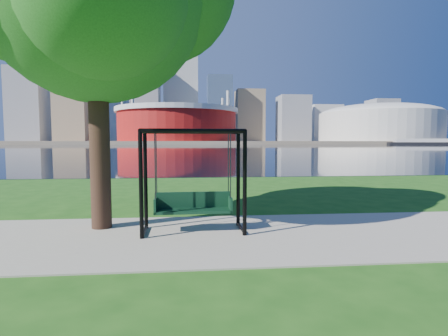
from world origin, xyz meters
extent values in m
plane|color=#1E5114|center=(0.00, 0.00, 0.00)|extent=(900.00, 900.00, 0.00)
cube|color=#9E937F|center=(0.00, -0.50, 0.01)|extent=(120.00, 4.00, 0.03)
cube|color=black|center=(0.00, 102.00, 0.01)|extent=(900.00, 180.00, 0.02)
cube|color=#937F60|center=(0.00, 306.00, 1.00)|extent=(900.00, 228.00, 2.00)
cylinder|color=maroon|center=(-10.00, 235.00, 13.00)|extent=(80.00, 80.00, 22.00)
cylinder|color=silver|center=(-10.00, 235.00, 22.50)|extent=(83.00, 83.00, 3.00)
cylinder|color=silver|center=(22.91, 254.00, 18.00)|extent=(2.00, 2.00, 32.00)
cylinder|color=silver|center=(-42.91, 254.00, 18.00)|extent=(2.00, 2.00, 32.00)
cylinder|color=silver|center=(-42.91, 216.00, 18.00)|extent=(2.00, 2.00, 32.00)
cylinder|color=silver|center=(22.91, 216.00, 18.00)|extent=(2.00, 2.00, 32.00)
cylinder|color=beige|center=(135.00, 235.00, 12.00)|extent=(84.00, 84.00, 20.00)
ellipsoid|color=beige|center=(135.00, 235.00, 21.00)|extent=(84.00, 84.00, 15.12)
cube|color=gray|center=(-140.00, 310.00, 33.00)|extent=(28.00, 28.00, 62.00)
cube|color=#998466|center=(-100.00, 300.00, 46.00)|extent=(26.00, 26.00, 88.00)
cube|color=slate|center=(-70.00, 325.00, 49.50)|extent=(30.00, 24.00, 95.00)
cube|color=gray|center=(-40.00, 305.00, 38.00)|extent=(24.00, 24.00, 72.00)
cube|color=silver|center=(-10.00, 335.00, 42.00)|extent=(32.00, 28.00, 80.00)
cube|color=slate|center=(25.00, 310.00, 31.00)|extent=(22.00, 22.00, 58.00)
cube|color=#998466|center=(55.00, 325.00, 26.00)|extent=(26.00, 26.00, 48.00)
cube|color=gray|center=(95.00, 315.00, 23.00)|extent=(28.00, 24.00, 42.00)
cube|color=silver|center=(135.00, 340.00, 20.00)|extent=(30.00, 26.00, 36.00)
cube|color=gray|center=(185.00, 320.00, 22.00)|extent=(24.00, 24.00, 40.00)
cube|color=#998466|center=(225.00, 335.00, 18.00)|extent=(26.00, 26.00, 32.00)
sphere|color=#998466|center=(-100.00, 300.00, 93.50)|extent=(10.00, 10.00, 10.00)
cylinder|color=black|center=(-1.71, -0.57, 1.17)|extent=(0.09, 0.09, 2.34)
cylinder|color=black|center=(0.53, -0.52, 1.17)|extent=(0.09, 0.09, 2.34)
cylinder|color=black|center=(-1.73, 0.34, 1.17)|extent=(0.09, 0.09, 2.34)
cylinder|color=black|center=(0.51, 0.40, 1.17)|extent=(0.09, 0.09, 2.34)
cylinder|color=black|center=(-0.59, -0.55, 2.34)|extent=(2.24, 0.14, 0.09)
cylinder|color=black|center=(-0.61, 0.37, 2.34)|extent=(2.24, 0.14, 0.09)
cylinder|color=black|center=(-1.72, -0.11, 2.34)|extent=(0.11, 0.92, 0.09)
cylinder|color=black|center=(-1.72, -0.11, 0.08)|extent=(0.09, 0.92, 0.07)
cylinder|color=black|center=(0.52, -0.06, 2.34)|extent=(0.11, 0.92, 0.09)
cylinder|color=black|center=(0.52, -0.06, 0.08)|extent=(0.09, 0.92, 0.07)
cube|color=black|center=(-0.60, -0.09, 0.51)|extent=(1.79, 0.50, 0.06)
cube|color=black|center=(-0.60, 0.11, 0.73)|extent=(1.78, 0.09, 0.39)
cube|color=black|center=(-1.46, -0.11, 0.65)|extent=(0.06, 0.46, 0.35)
cube|color=black|center=(0.26, -0.07, 0.65)|extent=(0.06, 0.46, 0.35)
cylinder|color=#35343A|center=(-1.43, -0.30, 1.55)|extent=(0.02, 0.02, 1.47)
cylinder|color=#35343A|center=(0.24, -0.26, 1.55)|extent=(0.02, 0.02, 1.47)
cylinder|color=#35343A|center=(-1.44, 0.08, 1.55)|extent=(0.02, 0.02, 1.47)
cylinder|color=#35343A|center=(0.23, 0.12, 1.55)|extent=(0.02, 0.02, 1.47)
cylinder|color=black|center=(-2.81, 0.49, 2.37)|extent=(0.47, 0.47, 4.73)
cube|color=black|center=(130.03, 181.24, 0.69)|extent=(34.50, 18.65, 1.34)
cube|color=beige|center=(130.03, 181.24, 2.36)|extent=(27.64, 15.03, 2.00)
camera|label=1|loc=(-0.64, -8.06, 2.12)|focal=28.00mm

